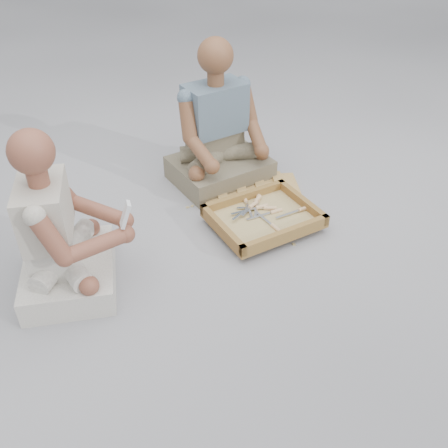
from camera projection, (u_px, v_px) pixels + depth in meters
name	position (u px, v px, depth m)	size (l,w,h in m)	color
ground	(248.00, 281.00, 2.39)	(60.00, 60.00, 0.00)	#A3A2A8
carved_panel	(252.00, 194.00, 2.98)	(0.57, 0.38, 0.04)	olive
tool_tray	(264.00, 218.00, 2.71)	(0.60, 0.51, 0.07)	brown
chisel_0	(256.00, 201.00, 2.81)	(0.18, 0.15, 0.02)	silver
chisel_1	(246.00, 201.00, 2.83)	(0.06, 0.22, 0.02)	silver
chisel_2	(301.00, 210.00, 2.75)	(0.22, 0.04, 0.02)	silver
chisel_3	(258.00, 200.00, 2.83)	(0.13, 0.20, 0.02)	silver
chisel_4	(273.00, 226.00, 2.64)	(0.06, 0.22, 0.02)	silver
chisel_5	(258.00, 207.00, 2.76)	(0.22, 0.02, 0.02)	silver
chisel_6	(251.00, 206.00, 2.76)	(0.20, 0.12, 0.02)	silver
chisel_7	(273.00, 212.00, 2.74)	(0.22, 0.03, 0.02)	silver
chisel_8	(266.00, 208.00, 2.77)	(0.21, 0.10, 0.02)	silver
wood_chip_0	(259.00, 195.00, 3.01)	(0.02, 0.01, 0.00)	tan
wood_chip_1	(192.00, 206.00, 2.91)	(0.02, 0.01, 0.00)	tan
wood_chip_2	(244.00, 203.00, 2.94)	(0.02, 0.01, 0.00)	tan
wood_chip_3	(294.00, 244.00, 2.62)	(0.02, 0.01, 0.00)	tan
wood_chip_4	(262.00, 212.00, 2.86)	(0.02, 0.01, 0.00)	tan
wood_chip_5	(188.00, 207.00, 2.90)	(0.02, 0.01, 0.00)	tan
wood_chip_6	(210.00, 211.00, 2.87)	(0.02, 0.01, 0.00)	tan
wood_chip_7	(256.00, 240.00, 2.65)	(0.02, 0.01, 0.00)	tan
craftsman	(61.00, 238.00, 2.22)	(0.58, 0.58, 0.80)	silver
companion	(218.00, 137.00, 2.99)	(0.63, 0.54, 0.87)	#726952
mobile_phone	(125.00, 215.00, 2.16)	(0.06, 0.06, 0.12)	silver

